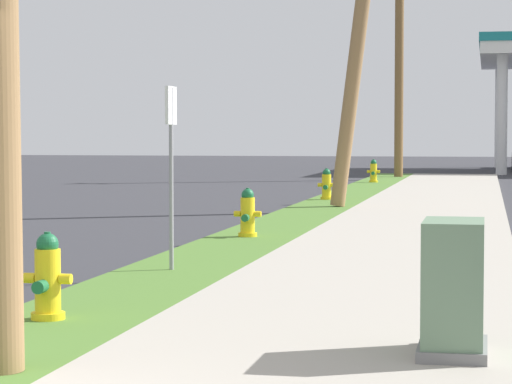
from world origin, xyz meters
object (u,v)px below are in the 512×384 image
at_px(utility_cabinet, 453,293).
at_px(street_sign_post, 171,139).
at_px(utility_pole_midground, 361,13).
at_px(utility_pole_background, 399,50).
at_px(fire_hydrant_second, 248,215).
at_px(fire_hydrant_fourth, 373,172).
at_px(fire_hydrant_nearest, 47,281).
at_px(fire_hydrant_third, 326,186).

distance_m(utility_cabinet, street_sign_post, 5.76).
height_order(utility_pole_midground, utility_pole_background, utility_pole_background).
xyz_separation_m(fire_hydrant_second, utility_pole_midground, (0.92, 7.56, 3.84)).
height_order(utility_cabinet, street_sign_post, street_sign_post).
height_order(fire_hydrant_fourth, utility_cabinet, utility_cabinet).
xyz_separation_m(fire_hydrant_second, fire_hydrant_fourth, (-0.01, 20.01, 0.00)).
bearing_deg(utility_cabinet, utility_pole_background, 94.94).
bearing_deg(utility_pole_midground, fire_hydrant_nearest, -93.60).
distance_m(fire_hydrant_nearest, street_sign_post, 3.85).
xyz_separation_m(fire_hydrant_second, fire_hydrant_third, (-0.17, 10.10, 0.00)).
distance_m(fire_hydrant_third, utility_pole_background, 15.58).
bearing_deg(street_sign_post, utility_pole_midground, 85.63).
relative_size(fire_hydrant_fourth, utility_pole_midground, 0.09).
xyz_separation_m(utility_pole_background, utility_cabinet, (2.94, -33.99, -4.17)).
distance_m(fire_hydrant_nearest, utility_cabinet, 3.54).
height_order(utility_pole_midground, street_sign_post, utility_pole_midground).
height_order(fire_hydrant_third, utility_pole_background, utility_pole_background).
relative_size(utility_pole_midground, utility_cabinet, 8.50).
distance_m(fire_hydrant_fourth, utility_pole_background, 6.64).
bearing_deg(street_sign_post, utility_cabinet, -53.69).
bearing_deg(utility_pole_background, fire_hydrant_nearest, -90.83).
bearing_deg(fire_hydrant_fourth, fire_hydrant_second, -89.98).
distance_m(fire_hydrant_second, utility_cabinet, 9.53).
bearing_deg(street_sign_post, fire_hydrant_third, 90.72).
xyz_separation_m(fire_hydrant_nearest, utility_pole_background, (0.48, 33.09, 4.28)).
distance_m(utility_pole_midground, street_sign_post, 12.24).
bearing_deg(street_sign_post, utility_pole_background, 89.20).
height_order(fire_hydrant_nearest, fire_hydrant_second, same).
relative_size(fire_hydrant_second, utility_pole_midground, 0.09).
bearing_deg(utility_pole_midground, utility_cabinet, -81.58).
distance_m(fire_hydrant_nearest, utility_pole_midground, 16.08).
distance_m(fire_hydrant_second, utility_pole_midground, 8.53).
relative_size(fire_hydrant_nearest, fire_hydrant_third, 1.00).
distance_m(utility_pole_background, street_sign_post, 29.60).
bearing_deg(utility_pole_midground, fire_hydrant_third, 113.25).
bearing_deg(street_sign_post, fire_hydrant_second, 90.10).
relative_size(fire_hydrant_second, street_sign_post, 0.35).
bearing_deg(utility_pole_background, utility_cabinet, -85.06).
bearing_deg(utility_cabinet, utility_pole_midground, 98.42).
distance_m(fire_hydrant_second, street_sign_post, 4.52).
height_order(fire_hydrant_third, utility_pole_midground, utility_pole_midground).
height_order(fire_hydrant_fourth, street_sign_post, street_sign_post).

